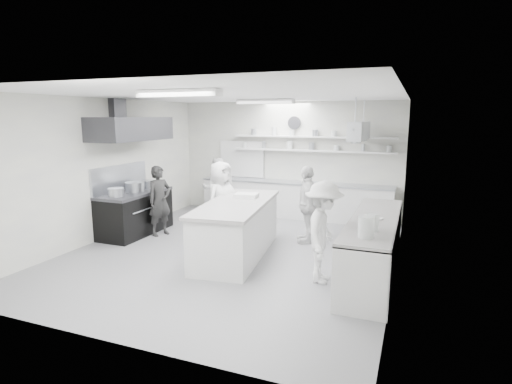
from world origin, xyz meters
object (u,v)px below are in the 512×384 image
(stove, at_px, (135,214))
(right_counter, at_px, (373,248))
(cook_back, at_px, (217,188))
(prep_island, at_px, (237,230))
(cook_stove, at_px, (160,201))
(back_counter, at_px, (294,200))

(stove, xyz_separation_m, right_counter, (5.25, -0.60, 0.02))
(right_counter, xyz_separation_m, cook_back, (-4.17, 2.54, 0.32))
(prep_island, bearing_deg, cook_stove, 156.73)
(cook_stove, relative_size, cook_back, 0.99)
(cook_stove, bearing_deg, cook_back, 6.88)
(back_counter, xyz_separation_m, right_counter, (2.35, -3.40, 0.01))
(stove, height_order, right_counter, right_counter)
(back_counter, height_order, right_counter, right_counter)
(back_counter, xyz_separation_m, prep_island, (-0.16, -3.31, 0.03))
(prep_island, xyz_separation_m, cook_back, (-1.66, 2.45, 0.30))
(stove, bearing_deg, back_counter, 43.99)
(right_counter, relative_size, prep_island, 1.23)
(stove, xyz_separation_m, cook_stove, (0.59, 0.11, 0.33))
(right_counter, relative_size, cook_back, 2.09)
(stove, bearing_deg, cook_stove, 10.19)
(cook_stove, bearing_deg, stove, 121.88)
(back_counter, relative_size, cook_stove, 3.22)
(stove, relative_size, prep_island, 0.67)
(right_counter, height_order, cook_back, cook_back)
(stove, bearing_deg, right_counter, -6.52)
(back_counter, xyz_separation_m, cook_stove, (-2.31, -2.69, 0.32))
(prep_island, bearing_deg, stove, 162.22)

